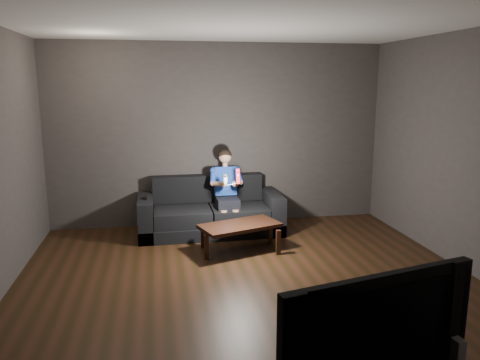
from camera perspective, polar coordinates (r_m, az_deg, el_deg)
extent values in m
plane|color=black|center=(4.99, 1.53, -13.29)|extent=(5.00, 5.00, 0.00)
cube|color=#393431|center=(7.03, -2.60, 5.50)|extent=(5.00, 0.04, 2.70)
cube|color=#393431|center=(2.27, 14.86, -8.19)|extent=(5.00, 0.04, 2.70)
cube|color=beige|center=(4.56, 1.72, 19.17)|extent=(5.00, 5.00, 0.02)
cube|color=black|center=(6.77, -3.60, -5.68)|extent=(2.02, 0.87, 0.17)
cube|color=black|center=(6.60, -7.02, -4.47)|extent=(0.79, 0.61, 0.21)
cube|color=black|center=(6.69, -0.08, -4.16)|extent=(0.79, 0.61, 0.21)
cube|color=black|center=(6.96, -3.97, -0.97)|extent=(1.61, 0.20, 0.39)
cube|color=black|center=(6.68, -11.40, -4.46)|extent=(0.20, 0.87, 0.55)
cube|color=black|center=(6.88, 3.93, -3.78)|extent=(0.20, 0.87, 0.55)
cube|color=black|center=(6.59, -1.54, -2.80)|extent=(0.31, 0.39, 0.14)
cube|color=#164098|center=(6.73, -1.82, -0.10)|extent=(0.31, 0.22, 0.43)
cube|color=#FDFF0C|center=(6.63, -1.71, 0.27)|extent=(0.09, 0.09, 0.10)
cube|color=red|center=(6.63, -1.71, 0.26)|extent=(0.06, 0.06, 0.07)
cylinder|color=tan|center=(6.68, -1.83, 1.88)|extent=(0.07, 0.07, 0.06)
sphere|color=tan|center=(6.66, -1.84, 2.87)|extent=(0.18, 0.18, 0.18)
ellipsoid|color=black|center=(6.67, -1.85, 3.06)|extent=(0.19, 0.19, 0.17)
cylinder|color=#164098|center=(6.62, -3.36, 0.38)|extent=(0.08, 0.23, 0.20)
cylinder|color=#164098|center=(6.68, -0.14, 0.49)|extent=(0.08, 0.23, 0.20)
cylinder|color=tan|center=(6.48, -2.68, -0.28)|extent=(0.14, 0.24, 0.11)
cylinder|color=tan|center=(6.52, -0.28, -0.19)|extent=(0.14, 0.24, 0.11)
sphere|color=tan|center=(6.39, -2.07, -0.53)|extent=(0.09, 0.09, 0.09)
sphere|color=tan|center=(6.42, -0.62, -0.48)|extent=(0.09, 0.09, 0.09)
cylinder|color=tan|center=(6.45, -1.97, -5.22)|extent=(0.09, 0.09, 0.35)
cylinder|color=tan|center=(6.47, -0.54, -5.14)|extent=(0.09, 0.09, 0.35)
cube|color=red|center=(6.18, -0.28, 0.46)|extent=(0.05, 0.08, 0.20)
cube|color=maroon|center=(6.14, -0.25, 0.93)|extent=(0.03, 0.01, 0.03)
cylinder|color=silver|center=(6.16, -0.25, 0.30)|extent=(0.02, 0.01, 0.02)
ellipsoid|color=silver|center=(6.17, -1.79, 0.02)|extent=(0.08, 0.10, 0.15)
cylinder|color=black|center=(6.12, -1.74, 0.46)|extent=(0.03, 0.01, 0.03)
cube|color=black|center=(6.56, -11.51, -2.14)|extent=(0.05, 0.15, 0.03)
cube|color=black|center=(6.60, -11.51, -1.92)|extent=(0.02, 0.02, 0.00)
cube|color=black|center=(5.95, -0.01, -5.59)|extent=(1.10, 0.79, 0.05)
cube|color=black|center=(5.76, -4.12, -8.12)|extent=(0.05, 0.05, 0.32)
cube|color=black|center=(5.91, 4.70, -7.59)|extent=(0.05, 0.05, 0.32)
cube|color=black|center=(6.14, -4.54, -6.85)|extent=(0.05, 0.05, 0.32)
cube|color=black|center=(6.28, 3.74, -6.39)|extent=(0.05, 0.05, 0.32)
imported|color=black|center=(2.73, 14.94, -16.78)|extent=(1.18, 0.42, 0.68)
cube|color=silver|center=(3.08, 24.25, -18.67)|extent=(0.07, 0.18, 0.23)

